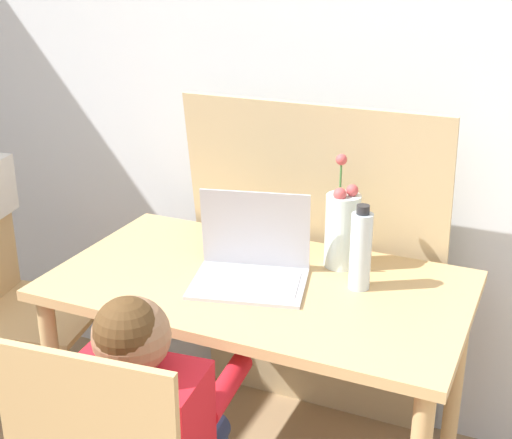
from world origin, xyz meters
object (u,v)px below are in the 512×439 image
laptop (251,261)px  person_seated (150,423)px  flower_vase (342,228)px  chair_spare (1,257)px  water_bottle (361,250)px

laptop → person_seated: bearing=-105.3°
flower_vase → laptop: bearing=-136.7°
flower_vase → person_seated: bearing=-106.5°
person_seated → flower_vase: (0.22, 0.73, 0.25)m
chair_spare → water_bottle: (1.23, 0.07, 0.22)m
chair_spare → flower_vase: 1.18m
chair_spare → person_seated: size_ratio=0.98×
water_bottle → person_seated: bearing=-116.8°
water_bottle → chair_spare: bearing=-176.6°
laptop → water_bottle: size_ratio=1.50×
person_seated → flower_vase: size_ratio=2.80×
laptop → water_bottle: bearing=-0.6°
person_seated → laptop: (0.01, 0.53, 0.19)m
chair_spare → person_seated: (0.93, -0.53, -0.03)m
chair_spare → laptop: laptop is taller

